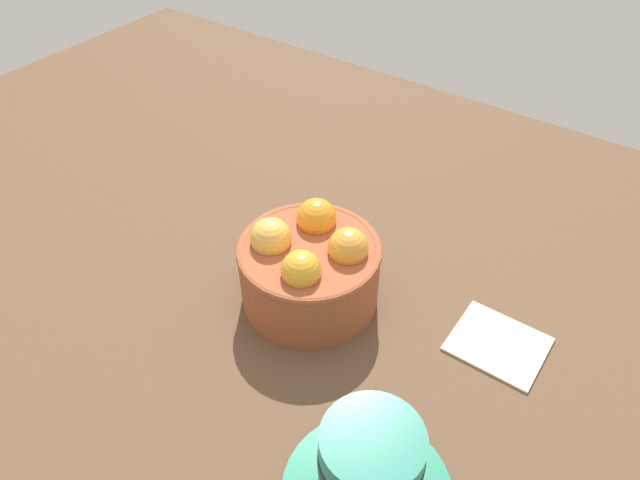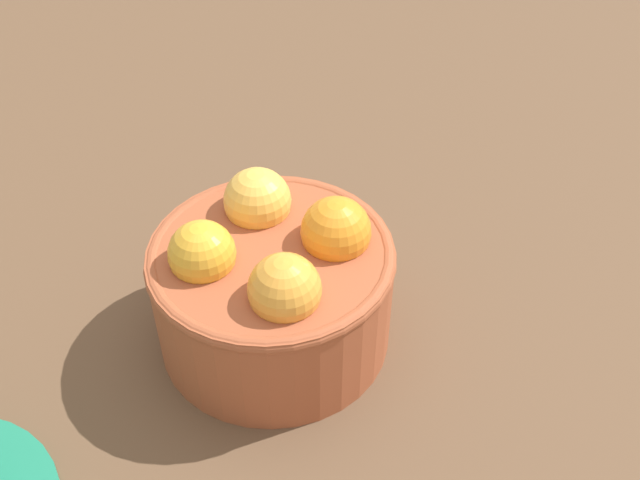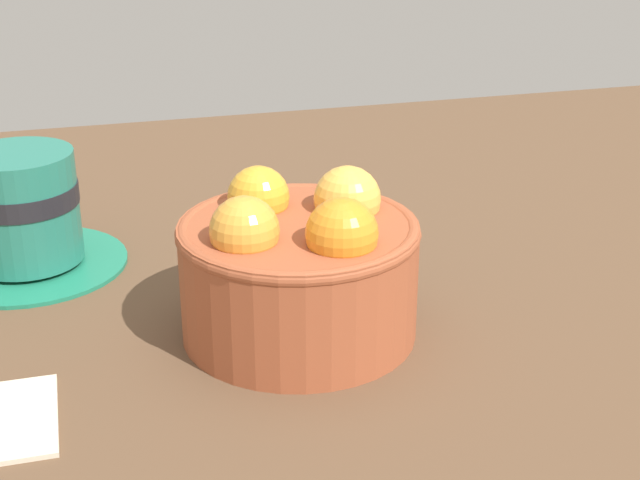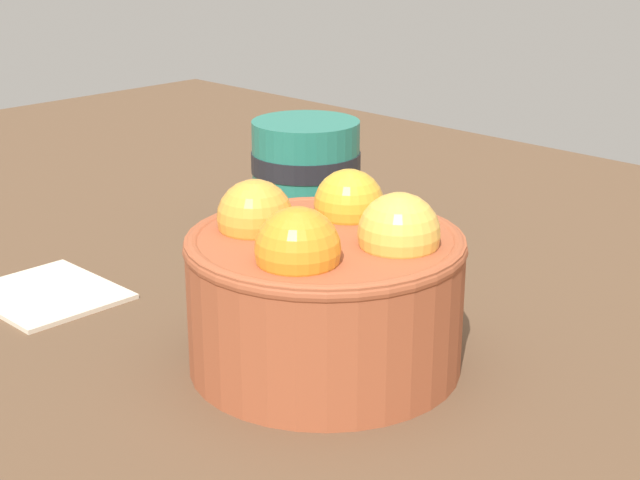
% 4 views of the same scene
% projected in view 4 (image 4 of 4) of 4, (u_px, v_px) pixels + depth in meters
% --- Properties ---
extents(ground_plane, '(1.54, 1.04, 0.04)m').
position_uv_depth(ground_plane, '(325.00, 397.00, 0.55)').
color(ground_plane, brown).
extents(terracotta_bowl, '(0.15, 0.15, 0.10)m').
position_uv_depth(terracotta_bowl, '(325.00, 286.00, 0.52)').
color(terracotta_bowl, '#9E4C2D').
rests_on(terracotta_bowl, ground_plane).
extents(coffee_cup, '(0.14, 0.14, 0.09)m').
position_uv_depth(coffee_cup, '(306.00, 181.00, 0.74)').
color(coffee_cup, '#1E7A5B').
rests_on(coffee_cup, ground_plane).
extents(folded_napkin, '(0.09, 0.08, 0.01)m').
position_uv_depth(folded_napkin, '(47.00, 292.00, 0.63)').
color(folded_napkin, beige).
rests_on(folded_napkin, ground_plane).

